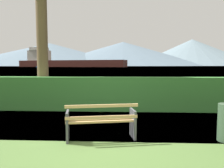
% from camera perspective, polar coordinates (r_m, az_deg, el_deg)
% --- Properties ---
extents(ground_plane, '(1400.00, 1400.00, 0.00)m').
position_cam_1_polar(ground_plane, '(5.40, -2.86, -13.77)').
color(ground_plane, '#4C6B33').
extents(water_surface, '(620.00, 620.00, 0.00)m').
position_cam_1_polar(water_surface, '(314.87, 2.77, 4.55)').
color(water_surface, slate).
rests_on(water_surface, ground_plane).
extents(park_bench, '(1.69, 0.86, 0.87)m').
position_cam_1_polar(park_bench, '(5.23, -2.82, -9.57)').
color(park_bench, tan).
rests_on(park_bench, ground_plane).
extents(hedge_row, '(13.09, 0.63, 1.27)m').
position_cam_1_polar(hedge_row, '(8.51, -0.65, -2.49)').
color(hedge_row, '#387A33').
rests_on(hedge_row, ground_plane).
extents(cargo_ship_large, '(108.64, 44.82, 19.30)m').
position_cam_1_polar(cargo_ship_large, '(220.59, -12.61, 5.71)').
color(cargo_ship_large, '#471E19').
rests_on(cargo_ship_large, water_surface).
extents(fishing_boat_near, '(7.98, 2.69, 2.15)m').
position_cam_1_polar(fishing_boat_near, '(168.40, -17.50, 4.32)').
color(fishing_boat_near, '#335693').
rests_on(fishing_boat_near, water_surface).
extents(distant_hills, '(737.10, 435.88, 70.13)m').
position_cam_1_polar(distant_hills, '(575.96, 0.52, 7.75)').
color(distant_hills, slate).
rests_on(distant_hills, ground_plane).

